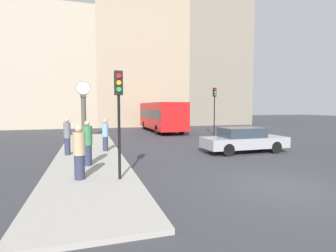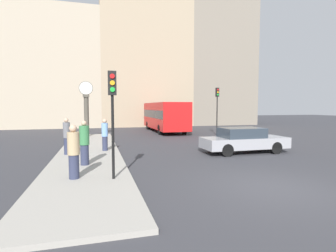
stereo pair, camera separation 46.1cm
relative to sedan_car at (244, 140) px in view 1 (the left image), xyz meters
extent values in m
plane|color=#38383D|center=(-2.44, -5.63, -0.68)|extent=(120.00, 120.00, 0.00)
cube|color=#A39E93|center=(-8.01, 1.66, -0.62)|extent=(3.07, 18.58, 0.12)
cube|color=#B7A88E|center=(-12.81, 21.47, 6.29)|extent=(11.58, 5.00, 13.95)
cube|color=tan|center=(-1.34, 21.47, 7.48)|extent=(11.37, 5.00, 16.33)
cube|color=gray|center=(9.03, 21.47, 7.88)|extent=(9.37, 5.00, 17.12)
cube|color=#9E9EA3|center=(0.05, 0.00, -0.13)|extent=(4.57, 1.70, 0.56)
cube|color=#2D3842|center=(-0.13, 0.00, 0.41)|extent=(2.19, 1.53, 0.52)
cylinder|color=black|center=(1.47, 0.74, -0.37)|extent=(0.64, 0.22, 0.64)
cylinder|color=black|center=(1.47, -0.74, -0.37)|extent=(0.64, 0.22, 0.64)
cylinder|color=black|center=(-1.37, 0.74, -0.37)|extent=(0.64, 0.22, 0.64)
cylinder|color=black|center=(-1.37, -0.74, -0.37)|extent=(0.64, 0.22, 0.64)
cube|color=red|center=(-1.07, 12.82, 0.93)|extent=(2.53, 8.97, 2.51)
cube|color=#1E232D|center=(-1.07, 12.82, 1.09)|extent=(2.56, 8.79, 0.75)
cylinder|color=black|center=(0.06, 15.60, -0.23)|extent=(0.28, 0.90, 0.90)
cylinder|color=black|center=(-2.19, 15.60, -0.23)|extent=(0.28, 0.90, 0.90)
cylinder|color=black|center=(0.06, 10.04, -0.23)|extent=(0.28, 0.90, 0.90)
cylinder|color=black|center=(-2.19, 10.04, -0.23)|extent=(0.28, 0.90, 0.90)
cylinder|color=black|center=(-7.09, -3.82, 0.80)|extent=(0.09, 0.09, 2.71)
cube|color=black|center=(-7.09, -3.82, 2.53)|extent=(0.26, 0.20, 0.76)
cylinder|color=red|center=(-7.09, -3.94, 2.74)|extent=(0.15, 0.04, 0.15)
cylinder|color=orange|center=(-7.09, -3.94, 2.53)|extent=(0.15, 0.04, 0.15)
cylinder|color=green|center=(-7.09, -3.94, 2.32)|extent=(0.15, 0.04, 0.15)
cylinder|color=black|center=(2.39, 8.18, 0.98)|extent=(0.09, 0.09, 3.33)
cube|color=black|center=(2.39, 8.18, 3.02)|extent=(0.26, 0.20, 0.76)
cylinder|color=red|center=(2.39, 8.06, 3.23)|extent=(0.15, 0.04, 0.15)
cylinder|color=orange|center=(2.39, 8.06, 3.02)|extent=(0.15, 0.04, 0.15)
cylinder|color=green|center=(2.39, 8.06, 2.81)|extent=(0.15, 0.04, 0.15)
cylinder|color=#4C473D|center=(-8.37, 9.50, 0.99)|extent=(0.37, 0.37, 3.11)
cube|color=#4C473D|center=(-8.37, 9.50, 2.66)|extent=(0.48, 0.48, 0.22)
cylinder|color=#4C473D|center=(-8.37, 9.50, 3.26)|extent=(1.07, 0.04, 1.07)
cylinder|color=white|center=(-8.37, 9.50, 3.26)|extent=(0.99, 0.06, 0.99)
cylinder|color=#2D334C|center=(-8.08, -1.44, -0.15)|extent=(0.33, 0.33, 0.82)
cylinder|color=#387A47|center=(-8.08, -1.44, 0.64)|extent=(0.39, 0.39, 0.76)
sphere|color=tan|center=(-8.08, -1.44, 1.13)|extent=(0.21, 0.21, 0.21)
cylinder|color=#2D334C|center=(-8.33, -3.47, -0.16)|extent=(0.33, 0.33, 0.79)
cylinder|color=tan|center=(-8.33, -3.47, 0.60)|extent=(0.38, 0.38, 0.74)
sphere|color=tan|center=(-8.33, -3.47, 1.09)|extent=(0.24, 0.24, 0.24)
cylinder|color=#2D334C|center=(-9.03, 1.25, -0.15)|extent=(0.28, 0.28, 0.82)
cylinder|color=slate|center=(-9.03, 1.25, 0.64)|extent=(0.33, 0.33, 0.76)
sphere|color=tan|center=(-9.03, 1.25, 1.13)|extent=(0.21, 0.21, 0.21)
cylinder|color=#2D334C|center=(-7.18, 1.91, -0.18)|extent=(0.28, 0.28, 0.76)
cylinder|color=#729ED8|center=(-7.18, 1.91, 0.56)|extent=(0.33, 0.33, 0.71)
sphere|color=tan|center=(-7.18, 1.91, 1.03)|extent=(0.23, 0.23, 0.23)
camera|label=1|loc=(-8.03, -12.26, 1.78)|focal=28.00mm
camera|label=2|loc=(-7.58, -12.38, 1.78)|focal=28.00mm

